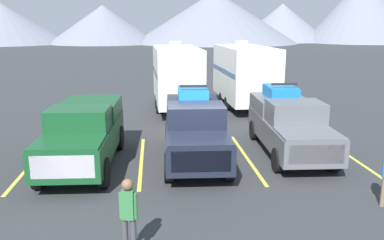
{
  "coord_description": "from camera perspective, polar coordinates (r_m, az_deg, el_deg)",
  "views": [
    {
      "loc": [
        -1.39,
        -12.79,
        4.72
      ],
      "look_at": [
        0.0,
        1.93,
        1.2
      ],
      "focal_mm": 37.93,
      "sensor_mm": 36.0,
      "label": 1
    }
  ],
  "objects": [
    {
      "name": "pickup_truck_b",
      "position": [
        14.36,
        0.39,
        -0.93
      ],
      "size": [
        2.32,
        5.84,
        2.53
      ],
      "color": "black",
      "rests_on": "ground"
    },
    {
      "name": "mountain_ridge",
      "position": [
        104.08,
        -10.93,
        14.39
      ],
      "size": [
        150.15,
        41.16,
        17.62
      ],
      "color": "slate",
      "rests_on": "ground"
    },
    {
      "name": "lot_stripe_b",
      "position": [
        14.52,
        -7.12,
        -5.67
      ],
      "size": [
        0.12,
        5.5,
        0.01
      ],
      "primitive_type": "cube",
      "color": "gold",
      "rests_on": "ground"
    },
    {
      "name": "lot_stripe_d",
      "position": [
        16.14,
        20.93,
        -4.51
      ],
      "size": [
        0.12,
        5.5,
        0.01
      ],
      "primitive_type": "cube",
      "color": "gold",
      "rests_on": "ground"
    },
    {
      "name": "lot_stripe_a",
      "position": [
        15.13,
        -21.67,
        -5.76
      ],
      "size": [
        0.12,
        5.5,
        0.01
      ],
      "primitive_type": "cube",
      "color": "gold",
      "rests_on": "ground"
    },
    {
      "name": "ground_plane",
      "position": [
        13.7,
        0.77,
        -6.76
      ],
      "size": [
        240.0,
        240.0,
        0.0
      ],
      "primitive_type": "plane",
      "color": "#2D3033"
    },
    {
      "name": "person_c",
      "position": [
        8.51,
        -8.94,
        -12.78
      ],
      "size": [
        0.37,
        0.24,
        1.72
      ],
      "color": "#3F3F42",
      "rests_on": "ground"
    },
    {
      "name": "camper_trailer_a",
      "position": [
        22.48,
        -2.18,
        6.39
      ],
      "size": [
        2.57,
        7.26,
        3.77
      ],
      "color": "silver",
      "rests_on": "ground"
    },
    {
      "name": "pickup_truck_c",
      "position": [
        15.57,
        13.4,
        -0.31
      ],
      "size": [
        2.32,
        5.74,
        2.49
      ],
      "color": "#595B60",
      "rests_on": "ground"
    },
    {
      "name": "pickup_truck_a",
      "position": [
        14.17,
        -14.9,
        -1.69
      ],
      "size": [
        2.34,
        5.64,
        2.12
      ],
      "color": "#144723",
      "rests_on": "ground"
    },
    {
      "name": "lot_stripe_c",
      "position": [
        14.88,
        7.67,
        -5.22
      ],
      "size": [
        0.12,
        5.5,
        0.01
      ],
      "primitive_type": "cube",
      "color": "gold",
      "rests_on": "ground"
    },
    {
      "name": "camper_trailer_b",
      "position": [
        23.42,
        7.4,
        6.58
      ],
      "size": [
        2.71,
        7.47,
        3.77
      ],
      "color": "white",
      "rests_on": "ground"
    }
  ]
}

